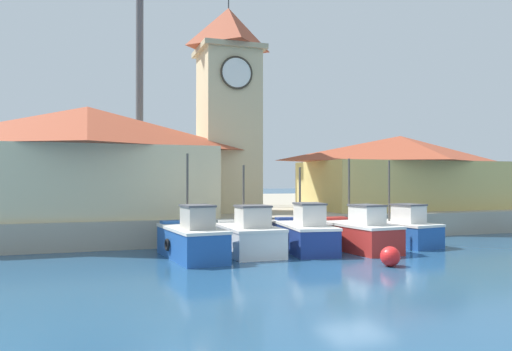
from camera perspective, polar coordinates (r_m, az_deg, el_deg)
The scene contains 14 objects.
ground_plane at distance 19.31m, azimuth 11.17°, elevation -10.24°, with size 300.00×300.00×0.00m, color navy.
quay_wharf at distance 45.00m, azimuth -6.54°, elevation -3.78°, with size 120.00×40.00×1.33m, color #A89E89.
fishing_boat_far_left at distance 20.94m, azimuth -7.37°, elevation -7.25°, with size 2.29×4.82×4.39m.
fishing_boat_left_outer at distance 22.21m, azimuth -0.97°, elevation -6.96°, with size 2.26×4.55×3.93m.
fishing_boat_left_inner at distance 23.13m, azimuth 5.52°, elevation -6.66°, with size 2.44×5.17×3.86m.
fishing_boat_mid_left at distance 23.69m, azimuth 11.46°, elevation -6.53°, with size 2.27×4.88×4.28m.
fishing_boat_center at distance 26.14m, azimuth 15.90°, elevation -6.04°, with size 2.61×4.73×4.26m.
clock_tower at distance 30.48m, azimuth -3.16°, elevation 8.15°, with size 3.78×3.78×13.95m.
warehouse_left at distance 27.78m, azimuth -18.73°, elevation 1.66°, with size 13.13×7.37×5.81m.
warehouse_right at distance 35.01m, azimuth 16.19°, elevation 0.46°, with size 12.89×7.17×4.89m.
port_crane_near at distance 39.22m, azimuth -13.43°, elevation 9.34°, with size 5.69×8.57×22.99m.
mooring_buoy at distance 19.70m, azimuth 15.09°, elevation -8.92°, with size 0.76×0.76×0.76m, color red.
dock_worker_near_tower at distance 24.76m, azimuth -12.63°, elevation -3.00°, with size 0.34×0.22×1.62m.
dock_worker_along_quay at distance 25.20m, azimuth -12.30°, elevation -2.96°, with size 0.34×0.22×1.62m.
Camera 1 is at (-9.48, -16.50, 3.29)m, focal length 35.00 mm.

